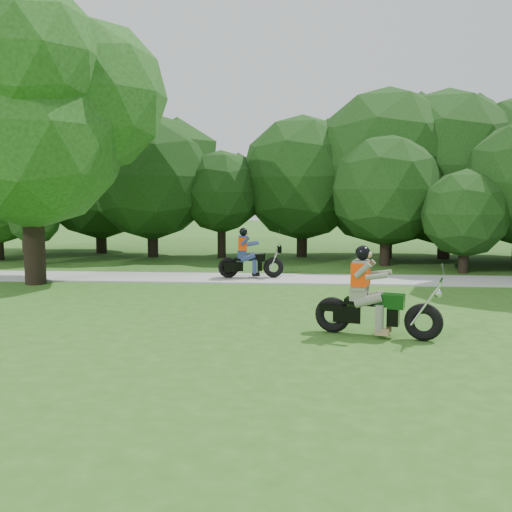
{
  "coord_description": "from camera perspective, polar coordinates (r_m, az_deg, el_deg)",
  "views": [
    {
      "loc": [
        -1.82,
        -11.63,
        3.03
      ],
      "look_at": [
        -2.91,
        3.09,
        1.37
      ],
      "focal_mm": 40.0,
      "sensor_mm": 36.0,
      "label": 1
    }
  ],
  "objects": [
    {
      "name": "ground",
      "position": [
        12.15,
        12.83,
        -8.19
      ],
      "size": [
        100.0,
        100.0,
        0.0
      ],
      "primitive_type": "plane",
      "color": "#2F5418",
      "rests_on": "ground"
    },
    {
      "name": "tree_line",
      "position": [
        26.54,
        14.19,
        7.66
      ],
      "size": [
        40.13,
        10.85,
        7.76
      ],
      "color": "black",
      "rests_on": "ground"
    },
    {
      "name": "chopper_motorcycle",
      "position": [
        12.26,
        11.41,
        -4.63
      ],
      "size": [
        2.64,
        1.23,
        1.92
      ],
      "rotation": [
        0.0,
        0.0,
        -0.3
      ],
      "color": "black",
      "rests_on": "ground"
    },
    {
      "name": "big_tree_west",
      "position": [
        20.61,
        -21.46,
        13.57
      ],
      "size": [
        8.64,
        6.56,
        9.96
      ],
      "color": "black",
      "rests_on": "ground"
    },
    {
      "name": "touring_motorcycle",
      "position": [
        19.81,
        -0.91,
        -0.37
      ],
      "size": [
        2.29,
        0.85,
        1.75
      ],
      "rotation": [
        0.0,
        0.0,
        0.12
      ],
      "color": "black",
      "rests_on": "walkway"
    },
    {
      "name": "walkway",
      "position": [
        19.94,
        9.42,
        -2.34
      ],
      "size": [
        60.0,
        2.2,
        0.06
      ],
      "primitive_type": "cube",
      "color": "#9C9C97",
      "rests_on": "ground"
    }
  ]
}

